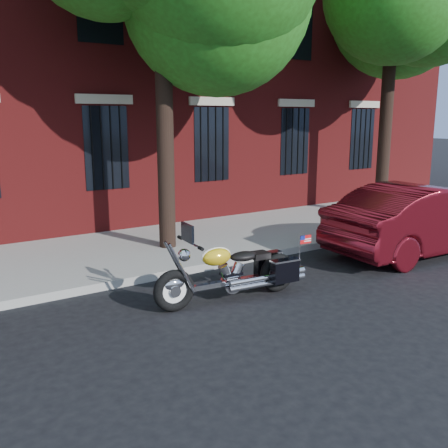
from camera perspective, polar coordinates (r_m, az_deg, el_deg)
ground at (r=8.46m, az=-0.42°, el=-8.19°), size 120.00×120.00×0.00m
curb at (r=9.56m, az=-4.94°, el=-5.34°), size 40.00×0.16×0.15m
sidewalk at (r=11.19m, az=-9.55°, el=-2.86°), size 40.00×3.60×0.15m
building at (r=17.53m, az=-20.06°, el=21.51°), size 26.00×10.08×12.00m
motorcycle at (r=8.13m, az=1.39°, el=-5.62°), size 2.66×0.90×1.36m
car_maroon at (r=11.64m, az=21.89°, el=0.50°), size 4.74×1.88×1.53m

